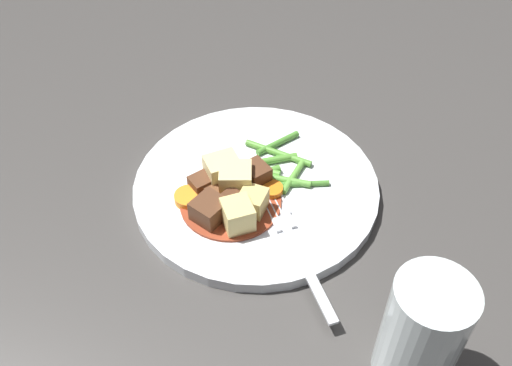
{
  "coord_description": "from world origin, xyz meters",
  "views": [
    {
      "loc": [
        0.33,
        0.3,
        0.47
      ],
      "look_at": [
        0.0,
        0.0,
        0.01
      ],
      "focal_mm": 40.55,
      "sensor_mm": 36.0,
      "label": 1
    }
  ],
  "objects_px": {
    "carrot_slice_5": "(274,188)",
    "meat_chunk_0": "(207,209)",
    "carrot_slice_3": "(189,198)",
    "meat_chunk_4": "(201,184)",
    "potato_chunk_2": "(236,181)",
    "carrot_slice_1": "(230,196)",
    "meat_chunk_3": "(257,175)",
    "meat_chunk_1": "(217,188)",
    "carrot_slice_0": "(244,174)",
    "potato_chunk_1": "(253,202)",
    "potato_chunk_0": "(238,216)",
    "water_glass": "(422,333)",
    "dinner_plate": "(256,187)",
    "meat_chunk_2": "(235,207)",
    "carrot_slice_2": "(220,207)",
    "carrot_slice_4": "(243,198)",
    "fork": "(295,245)",
    "potato_chunk_3": "(223,171)"
  },
  "relations": [
    {
      "from": "meat_chunk_4",
      "to": "potato_chunk_2",
      "type": "bearing_deg",
      "value": 128.97
    },
    {
      "from": "meat_chunk_2",
      "to": "fork",
      "type": "height_order",
      "value": "meat_chunk_2"
    },
    {
      "from": "dinner_plate",
      "to": "carrot_slice_1",
      "type": "bearing_deg",
      "value": -4.56
    },
    {
      "from": "carrot_slice_3",
      "to": "potato_chunk_3",
      "type": "height_order",
      "value": "potato_chunk_3"
    },
    {
      "from": "potato_chunk_3",
      "to": "fork",
      "type": "xyz_separation_m",
      "value": [
        0.02,
        0.12,
        -0.02
      ]
    },
    {
      "from": "dinner_plate",
      "to": "meat_chunk_3",
      "type": "bearing_deg",
      "value": 147.58
    },
    {
      "from": "meat_chunk_4",
      "to": "water_glass",
      "type": "relative_size",
      "value": 0.19
    },
    {
      "from": "meat_chunk_3",
      "to": "meat_chunk_2",
      "type": "bearing_deg",
      "value": 16.34
    },
    {
      "from": "carrot_slice_3",
      "to": "fork",
      "type": "relative_size",
      "value": 0.19
    },
    {
      "from": "meat_chunk_0",
      "to": "meat_chunk_4",
      "type": "distance_m",
      "value": 0.04
    },
    {
      "from": "meat_chunk_2",
      "to": "carrot_slice_1",
      "type": "bearing_deg",
      "value": -120.82
    },
    {
      "from": "carrot_slice_4",
      "to": "meat_chunk_1",
      "type": "distance_m",
      "value": 0.03
    },
    {
      "from": "meat_chunk_0",
      "to": "meat_chunk_3",
      "type": "relative_size",
      "value": 1.15
    },
    {
      "from": "potato_chunk_1",
      "to": "potato_chunk_2",
      "type": "relative_size",
      "value": 0.81
    },
    {
      "from": "dinner_plate",
      "to": "potato_chunk_3",
      "type": "distance_m",
      "value": 0.04
    },
    {
      "from": "meat_chunk_3",
      "to": "meat_chunk_4",
      "type": "height_order",
      "value": "meat_chunk_3"
    },
    {
      "from": "potato_chunk_2",
      "to": "meat_chunk_2",
      "type": "bearing_deg",
      "value": 42.06
    },
    {
      "from": "meat_chunk_1",
      "to": "meat_chunk_4",
      "type": "xyz_separation_m",
      "value": [
        0.01,
        -0.02,
        0.0
      ]
    },
    {
      "from": "carrot_slice_1",
      "to": "meat_chunk_3",
      "type": "height_order",
      "value": "meat_chunk_3"
    },
    {
      "from": "meat_chunk_4",
      "to": "fork",
      "type": "relative_size",
      "value": 0.14
    },
    {
      "from": "carrot_slice_3",
      "to": "meat_chunk_4",
      "type": "height_order",
      "value": "meat_chunk_4"
    },
    {
      "from": "carrot_slice_0",
      "to": "water_glass",
      "type": "bearing_deg",
      "value": 75.96
    },
    {
      "from": "carrot_slice_0",
      "to": "meat_chunk_0",
      "type": "distance_m",
      "value": 0.07
    },
    {
      "from": "meat_chunk_3",
      "to": "water_glass",
      "type": "distance_m",
      "value": 0.25
    },
    {
      "from": "carrot_slice_0",
      "to": "potato_chunk_1",
      "type": "relative_size",
      "value": 1.07
    },
    {
      "from": "dinner_plate",
      "to": "potato_chunk_0",
      "type": "relative_size",
      "value": 8.6
    },
    {
      "from": "meat_chunk_2",
      "to": "potato_chunk_0",
      "type": "bearing_deg",
      "value": 55.28
    },
    {
      "from": "carrot_slice_0",
      "to": "carrot_slice_1",
      "type": "height_order",
      "value": "same"
    },
    {
      "from": "meat_chunk_3",
      "to": "fork",
      "type": "distance_m",
      "value": 0.1
    },
    {
      "from": "carrot_slice_0",
      "to": "potato_chunk_3",
      "type": "bearing_deg",
      "value": -34.49
    },
    {
      "from": "meat_chunk_2",
      "to": "fork",
      "type": "relative_size",
      "value": 0.21
    },
    {
      "from": "carrot_slice_0",
      "to": "potato_chunk_0",
      "type": "xyz_separation_m",
      "value": [
        0.06,
        0.04,
        0.01
      ]
    },
    {
      "from": "carrot_slice_1",
      "to": "meat_chunk_0",
      "type": "xyz_separation_m",
      "value": [
        0.03,
        -0.0,
        0.01
      ]
    },
    {
      "from": "carrot_slice_5",
      "to": "meat_chunk_0",
      "type": "relative_size",
      "value": 0.77
    },
    {
      "from": "carrot_slice_2",
      "to": "carrot_slice_5",
      "type": "relative_size",
      "value": 1.15
    },
    {
      "from": "carrot_slice_1",
      "to": "meat_chunk_1",
      "type": "height_order",
      "value": "meat_chunk_1"
    },
    {
      "from": "meat_chunk_0",
      "to": "carrot_slice_3",
      "type": "bearing_deg",
      "value": -94.97
    },
    {
      "from": "potato_chunk_2",
      "to": "meat_chunk_2",
      "type": "relative_size",
      "value": 1.03
    },
    {
      "from": "potato_chunk_0",
      "to": "meat_chunk_2",
      "type": "bearing_deg",
      "value": -124.72
    },
    {
      "from": "carrot_slice_0",
      "to": "water_glass",
      "type": "relative_size",
      "value": 0.26
    },
    {
      "from": "potato_chunk_0",
      "to": "potato_chunk_2",
      "type": "distance_m",
      "value": 0.05
    },
    {
      "from": "carrot_slice_2",
      "to": "meat_chunk_4",
      "type": "relative_size",
      "value": 1.27
    },
    {
      "from": "potato_chunk_0",
      "to": "water_glass",
      "type": "xyz_separation_m",
      "value": [
        0.01,
        0.21,
        0.03
      ]
    },
    {
      "from": "meat_chunk_4",
      "to": "dinner_plate",
      "type": "bearing_deg",
      "value": 143.19
    },
    {
      "from": "meat_chunk_0",
      "to": "water_glass",
      "type": "bearing_deg",
      "value": 91.01
    },
    {
      "from": "meat_chunk_0",
      "to": "meat_chunk_1",
      "type": "xyz_separation_m",
      "value": [
        -0.03,
        -0.02,
        -0.01
      ]
    },
    {
      "from": "potato_chunk_0",
      "to": "meat_chunk_2",
      "type": "height_order",
      "value": "potato_chunk_0"
    },
    {
      "from": "carrot_slice_4",
      "to": "meat_chunk_0",
      "type": "distance_m",
      "value": 0.04
    },
    {
      "from": "carrot_slice_5",
      "to": "meat_chunk_2",
      "type": "bearing_deg",
      "value": -8.11
    },
    {
      "from": "potato_chunk_2",
      "to": "meat_chunk_2",
      "type": "xyz_separation_m",
      "value": [
        0.02,
        0.02,
        -0.01
      ]
    }
  ]
}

